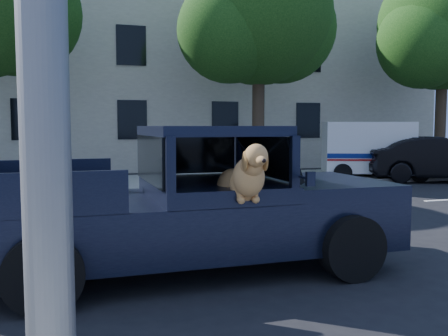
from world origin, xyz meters
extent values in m
plane|color=black|center=(0.00, 0.00, 0.00)|extent=(120.00, 120.00, 0.00)
cube|color=gray|center=(0.00, 9.20, 0.07)|extent=(60.00, 4.00, 0.15)
sphere|color=#10360D|center=(-3.00, 9.90, 5.50)|extent=(4.00, 4.00, 4.00)
cylinder|color=#332619|center=(5.00, 9.60, 2.20)|extent=(0.44, 0.44, 4.40)
sphere|color=#10360D|center=(5.00, 9.60, 6.00)|extent=(5.20, 5.20, 5.20)
sphere|color=#10360D|center=(3.80, 9.30, 5.20)|extent=(3.60, 3.60, 3.60)
sphere|color=#10360D|center=(6.00, 9.90, 5.50)|extent=(4.00, 4.00, 4.00)
cylinder|color=#332619|center=(13.00, 9.60, 2.20)|extent=(0.44, 0.44, 4.40)
sphere|color=#10360D|center=(13.00, 9.60, 6.00)|extent=(5.20, 5.20, 5.20)
sphere|color=#10360D|center=(11.80, 9.30, 5.20)|extent=(3.60, 3.60, 3.60)
cube|color=beige|center=(3.00, 16.50, 4.50)|extent=(26.00, 6.00, 9.00)
cube|color=black|center=(-0.09, -0.75, 0.66)|extent=(5.46, 2.12, 0.69)
cube|color=black|center=(1.85, -0.74, 1.09)|extent=(1.58, 2.10, 0.17)
cube|color=black|center=(0.17, -0.74, 1.89)|extent=(1.63, 2.02, 0.13)
cube|color=black|center=(1.02, -0.74, 1.52)|extent=(0.27, 1.80, 0.59)
cube|color=black|center=(0.38, -1.22, 0.86)|extent=(0.58, 0.58, 0.40)
cube|color=black|center=(1.02, -2.05, 1.34)|extent=(0.11, 0.05, 0.17)
cube|color=silver|center=(9.16, 8.35, 0.50)|extent=(4.18, 3.03, 0.45)
cube|color=silver|center=(8.82, 8.49, 1.41)|extent=(3.51, 2.76, 1.36)
cube|color=silver|center=(10.54, 7.79, 1.04)|extent=(1.39, 1.86, 0.64)
cube|color=navy|center=(8.49, 7.68, 0.91)|extent=(2.87, 1.17, 0.16)
cube|color=#9E0F0F|center=(8.49, 7.68, 0.76)|extent=(2.87, 1.17, 0.06)
imported|color=black|center=(10.70, 7.03, 0.79)|extent=(3.35, 5.06, 1.58)
cube|color=yellow|center=(-1.78, -3.79, 2.49)|extent=(0.19, 0.03, 0.49)
camera|label=1|loc=(-1.67, -7.18, 1.95)|focal=40.00mm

